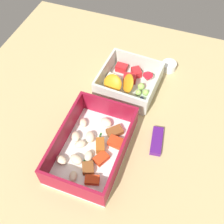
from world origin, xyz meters
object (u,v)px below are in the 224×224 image
Objects in this scene: candy_bar at (157,141)px; paper_cup_liner at (169,66)px; fruit_bowl at (128,82)px; pasta_container at (92,147)px.

candy_bar is 23.99cm from paper_cup_liner.
candy_bar is 1.77× the size of paper_cup_liner.
candy_bar is at bearing 39.24° from fruit_bowl.
paper_cup_liner is at bearing -173.36° from candy_bar.
candy_bar is at bearing 119.40° from pasta_container.
pasta_container is at bearing -61.10° from candy_bar.
pasta_container is 32.42cm from paper_cup_liner.
pasta_container is 1.42× the size of fruit_bowl.
pasta_container reaches higher than candy_bar.
candy_bar is at bearing 6.64° from paper_cup_liner.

